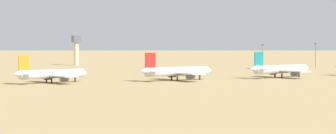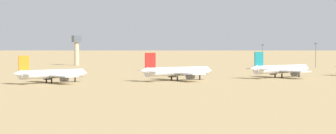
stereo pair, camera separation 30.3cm
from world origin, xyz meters
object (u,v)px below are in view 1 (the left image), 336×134
(parked_jet_orange_2, at_px, (51,74))
(light_pole_east, at_px, (316,53))
(parked_jet_red_3, at_px, (177,71))
(parked_jet_teal_4, at_px, (280,69))
(control_tower, at_px, (76,47))
(light_pole_mid, at_px, (262,53))

(parked_jet_orange_2, bearing_deg, light_pole_east, 10.22)
(parked_jet_red_3, bearing_deg, light_pole_east, 25.70)
(parked_jet_teal_4, bearing_deg, control_tower, 92.10)
(parked_jet_orange_2, distance_m, light_pole_mid, 228.36)
(parked_jet_red_3, bearing_deg, parked_jet_teal_4, -7.18)
(light_pole_mid, height_order, light_pole_east, light_pole_east)
(parked_jet_teal_4, bearing_deg, light_pole_east, 36.61)
(parked_jet_teal_4, bearing_deg, parked_jet_red_3, 169.82)
(parked_jet_orange_2, height_order, control_tower, control_tower)
(parked_jet_orange_2, bearing_deg, parked_jet_red_3, -19.63)
(light_pole_mid, distance_m, light_pole_east, 47.66)
(parked_jet_red_3, relative_size, light_pole_east, 2.55)
(parked_jet_orange_2, relative_size, parked_jet_teal_4, 0.95)
(control_tower, bearing_deg, parked_jet_orange_2, -113.08)
(parked_jet_orange_2, xyz_separation_m, parked_jet_teal_4, (111.66, -9.50, 0.21))
(light_pole_mid, bearing_deg, parked_jet_teal_4, -120.12)
(parked_jet_red_3, xyz_separation_m, light_pole_east, (143.12, 87.42, 4.63))
(parked_jet_orange_2, distance_m, parked_jet_red_3, 56.94)
(parked_jet_red_3, xyz_separation_m, control_tower, (19.47, 186.07, 7.86))
(parked_jet_teal_4, distance_m, light_pole_east, 125.01)
(parked_jet_red_3, relative_size, control_tower, 1.95)
(parked_jet_red_3, relative_size, parked_jet_teal_4, 1.01)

